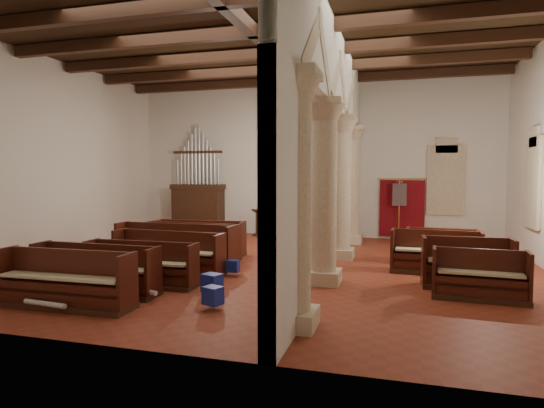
{
  "coord_description": "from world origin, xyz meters",
  "views": [
    {
      "loc": [
        3.41,
        -11.47,
        2.49
      ],
      "look_at": [
        0.04,
        0.5,
        1.62
      ],
      "focal_mm": 30.0,
      "sensor_mm": 36.0,
      "label": 1
    }
  ],
  "objects_px": {
    "lectern": "(259,225)",
    "aisle_pew_0": "(479,283)",
    "pipe_organ": "(198,200)",
    "nave_pew_0": "(64,288)",
    "processional_banner": "(399,220)"
  },
  "relations": [
    {
      "from": "pipe_organ",
      "to": "processional_banner",
      "type": "distance_m",
      "value": 7.93
    },
    {
      "from": "pipe_organ",
      "to": "lectern",
      "type": "xyz_separation_m",
      "value": [
        2.62,
        -0.1,
        -0.93
      ]
    },
    {
      "from": "aisle_pew_0",
      "to": "pipe_organ",
      "type": "bearing_deg",
      "value": 145.63
    },
    {
      "from": "pipe_organ",
      "to": "processional_banner",
      "type": "bearing_deg",
      "value": -0.05
    },
    {
      "from": "pipe_organ",
      "to": "nave_pew_0",
      "type": "height_order",
      "value": "pipe_organ"
    },
    {
      "from": "aisle_pew_0",
      "to": "processional_banner",
      "type": "bearing_deg",
      "value": 105.61
    },
    {
      "from": "pipe_organ",
      "to": "aisle_pew_0",
      "type": "distance_m",
      "value": 12.08
    },
    {
      "from": "pipe_organ",
      "to": "nave_pew_0",
      "type": "distance_m",
      "value": 10.32
    },
    {
      "from": "pipe_organ",
      "to": "aisle_pew_0",
      "type": "height_order",
      "value": "pipe_organ"
    },
    {
      "from": "lectern",
      "to": "aisle_pew_0",
      "type": "height_order",
      "value": "lectern"
    },
    {
      "from": "lectern",
      "to": "nave_pew_0",
      "type": "distance_m",
      "value": 10.0
    },
    {
      "from": "nave_pew_0",
      "to": "processional_banner",
      "type": "bearing_deg",
      "value": 58.62
    },
    {
      "from": "lectern",
      "to": "nave_pew_0",
      "type": "xyz_separation_m",
      "value": [
        -0.63,
        -9.98,
        -0.09
      ]
    },
    {
      "from": "pipe_organ",
      "to": "lectern",
      "type": "relative_size",
      "value": 4.12
    },
    {
      "from": "processional_banner",
      "to": "aisle_pew_0",
      "type": "distance_m",
      "value": 7.61
    }
  ]
}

